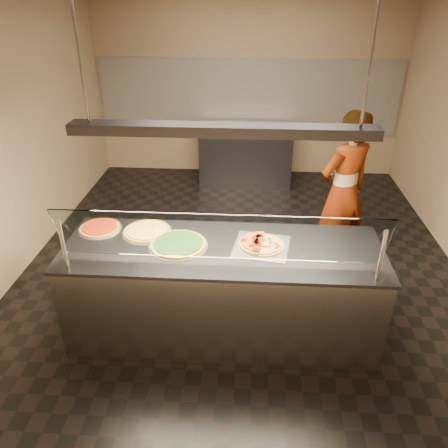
# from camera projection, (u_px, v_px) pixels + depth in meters

# --- Properties ---
(ground) EXTENTS (5.00, 6.00, 0.02)m
(ground) POSITION_uv_depth(u_px,v_px,m) (241.00, 264.00, 5.17)
(ground) COLOR black
(ground) RESTS_ON ground
(wall_back) EXTENTS (5.00, 0.02, 3.00)m
(wall_back) POSITION_uv_depth(u_px,v_px,m) (249.00, 84.00, 7.09)
(wall_back) COLOR #998763
(wall_back) RESTS_ON ground
(wall_front) EXTENTS (5.00, 0.02, 3.00)m
(wall_front) POSITION_uv_depth(u_px,v_px,m) (225.00, 364.00, 1.81)
(wall_front) COLOR #998763
(wall_front) RESTS_ON ground
(wall_left) EXTENTS (0.02, 6.00, 3.00)m
(wall_left) POSITION_uv_depth(u_px,v_px,m) (6.00, 136.00, 4.60)
(wall_left) COLOR #998763
(wall_left) RESTS_ON ground
(tile_band) EXTENTS (4.90, 0.02, 1.20)m
(tile_band) POSITION_uv_depth(u_px,v_px,m) (248.00, 97.00, 7.16)
(tile_band) COLOR silver
(tile_band) RESTS_ON wall_back
(serving_counter) EXTENTS (2.73, 0.94, 0.93)m
(serving_counter) POSITION_uv_depth(u_px,v_px,m) (223.00, 291.00, 3.93)
(serving_counter) COLOR #B7B7BC
(serving_counter) RESTS_ON ground
(sneeze_guard) EXTENTS (2.49, 0.18, 0.54)m
(sneeze_guard) POSITION_uv_depth(u_px,v_px,m) (219.00, 238.00, 3.27)
(sneeze_guard) COLOR #B7B7BC
(sneeze_guard) RESTS_ON serving_counter
(perforated_tray) EXTENTS (0.52, 0.52, 0.01)m
(perforated_tray) POSITION_uv_depth(u_px,v_px,m) (261.00, 246.00, 3.72)
(perforated_tray) COLOR silver
(perforated_tray) RESTS_ON serving_counter
(half_pizza_pepperoni) EXTENTS (0.24, 0.40, 0.05)m
(half_pizza_pepperoni) POSITION_uv_depth(u_px,v_px,m) (251.00, 243.00, 3.71)
(half_pizza_pepperoni) COLOR olive
(half_pizza_pepperoni) RESTS_ON perforated_tray
(half_pizza_sausage) EXTENTS (0.24, 0.40, 0.04)m
(half_pizza_sausage) POSITION_uv_depth(u_px,v_px,m) (272.00, 244.00, 3.71)
(half_pizza_sausage) COLOR olive
(half_pizza_sausage) RESTS_ON perforated_tray
(pizza_spinach) EXTENTS (0.51, 0.51, 0.03)m
(pizza_spinach) POSITION_uv_depth(u_px,v_px,m) (178.00, 244.00, 3.73)
(pizza_spinach) COLOR silver
(pizza_spinach) RESTS_ON serving_counter
(pizza_cheese) EXTENTS (0.45, 0.45, 0.03)m
(pizza_cheese) POSITION_uv_depth(u_px,v_px,m) (147.00, 231.00, 3.94)
(pizza_cheese) COLOR silver
(pizza_cheese) RESTS_ON serving_counter
(pizza_tomato) EXTENTS (0.39, 0.39, 0.03)m
(pizza_tomato) POSITION_uv_depth(u_px,v_px,m) (100.00, 228.00, 3.99)
(pizza_tomato) COLOR silver
(pizza_tomato) RESTS_ON serving_counter
(pizza_spatula) EXTENTS (0.22, 0.23, 0.02)m
(pizza_spatula) POSITION_uv_depth(u_px,v_px,m) (161.00, 235.00, 3.84)
(pizza_spatula) COLOR #B7B7BC
(pizza_spatula) RESTS_ON pizza_spinach
(prep_table) EXTENTS (1.51, 0.74, 0.93)m
(prep_table) POSITION_uv_depth(u_px,v_px,m) (246.00, 154.00, 7.18)
(prep_table) COLOR #37373C
(prep_table) RESTS_ON ground
(worker) EXTENTS (0.79, 0.72, 1.80)m
(worker) POSITION_uv_depth(u_px,v_px,m) (344.00, 192.00, 4.80)
(worker) COLOR #33323B
(worker) RESTS_ON ground
(heat_lamp_housing) EXTENTS (2.30, 0.18, 0.08)m
(heat_lamp_housing) POSITION_uv_depth(u_px,v_px,m) (222.00, 130.00, 3.23)
(heat_lamp_housing) COLOR #37373C
(heat_lamp_housing) RESTS_ON ceiling
(lamp_rod_left) EXTENTS (0.02, 0.02, 1.01)m
(lamp_rod_left) POSITION_uv_depth(u_px,v_px,m) (79.00, 50.00, 3.02)
(lamp_rod_left) COLOR #B7B7BC
(lamp_rod_left) RESTS_ON ceiling
(lamp_rod_right) EXTENTS (0.02, 0.02, 1.01)m
(lamp_rod_right) POSITION_uv_depth(u_px,v_px,m) (372.00, 53.00, 2.91)
(lamp_rod_right) COLOR #B7B7BC
(lamp_rod_right) RESTS_ON ceiling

